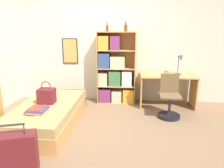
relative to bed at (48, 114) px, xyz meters
The scene contains 12 objects.
ground_plane 0.73m from the bed, ahead, with size 14.00×14.00×0.00m, color #84664C.
wall_back 2.04m from the bed, 65.85° to the left, with size 10.00×0.09×2.60m.
bed is the anchor object (origin of this frame).
handbag 0.35m from the bed, 119.71° to the left, with size 0.28×0.22×0.40m.
book_stack_on_bed 0.47m from the bed, 92.15° to the right, with size 0.33×0.38×0.08m.
suitcase 1.40m from the bed, 85.55° to the right, with size 0.59×0.39×0.66m.
bookcase 1.81m from the bed, 50.94° to the left, with size 0.86×0.34×1.64m.
bottle_green 2.22m from the bed, 54.90° to the left, with size 0.06×0.06×0.19m.
bottle_brown 2.42m from the bed, 44.65° to the left, with size 0.08×0.08×0.20m.
desk 2.60m from the bed, 27.92° to the left, with size 1.20×0.61×0.72m.
desk_lamp 2.97m from the bed, 26.72° to the left, with size 0.21×0.16×0.48m.
desk_chair 2.32m from the bed, 14.45° to the left, with size 0.43×0.43×0.85m.
Camera 1 is at (0.77, -3.55, 1.73)m, focal length 35.00 mm.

